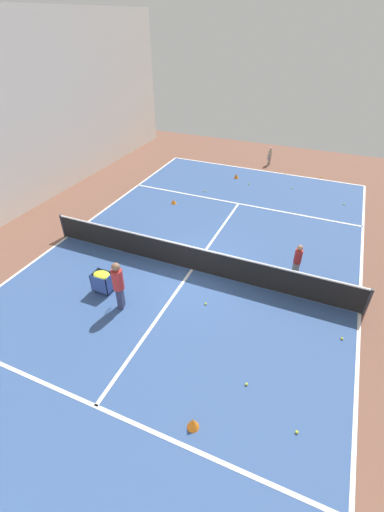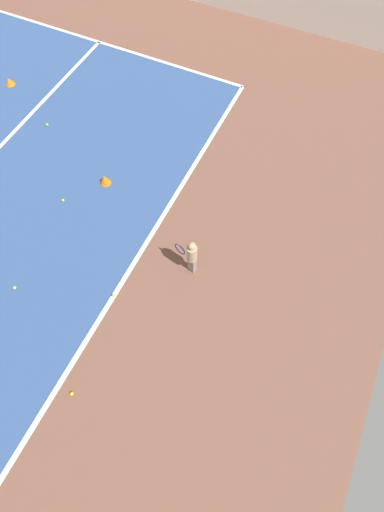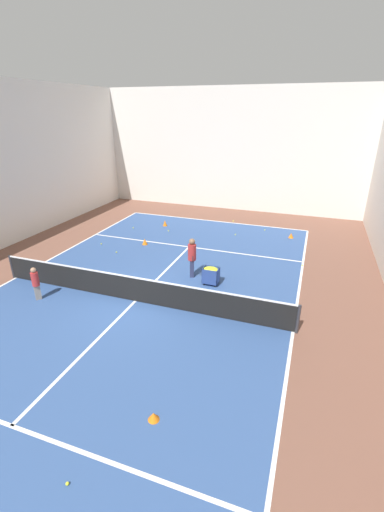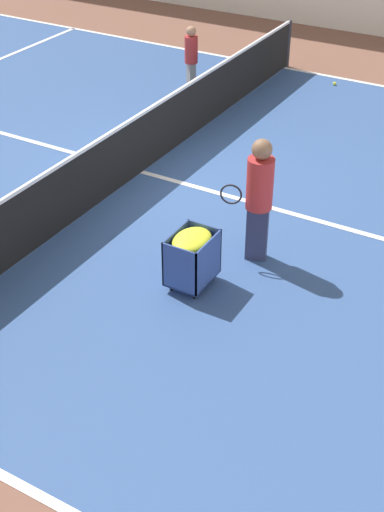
{
  "view_description": "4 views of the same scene",
  "coord_description": "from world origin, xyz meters",
  "views": [
    {
      "loc": [
        -3.87,
        9.01,
        7.53
      ],
      "look_at": [
        0.0,
        0.0,
        0.6
      ],
      "focal_mm": 24.0,
      "sensor_mm": 36.0,
      "label": 1
    },
    {
      "loc": [
        -3.58,
        -13.27,
        7.53
      ],
      "look_at": [
        -0.15,
        -11.64,
        0.58
      ],
      "focal_mm": 28.0,
      "sensor_mm": 36.0,
      "label": 2
    },
    {
      "loc": [
        5.65,
        -9.58,
        6.5
      ],
      "look_at": [
        1.27,
        2.64,
        0.93
      ],
      "focal_mm": 24.0,
      "sensor_mm": 36.0,
      "label": 3
    },
    {
      "loc": [
        8.44,
        5.8,
        5.31
      ],
      "look_at": [
        2.23,
        2.22,
        0.44
      ],
      "focal_mm": 50.0,
      "sensor_mm": 36.0,
      "label": 4
    }
  ],
  "objects": [
    {
      "name": "tennis_ball_3",
      "position": [
        2.03,
        -6.41,
        0.04
      ],
      "size": [
        0.07,
        0.07,
        0.07
      ],
      "primitive_type": "sphere",
      "color": "yellow",
      "rests_on": "ground"
    },
    {
      "name": "training_cone_4",
      "position": [
        1.05,
        -8.78,
        0.13
      ],
      "size": [
        0.27,
        0.27,
        0.25
      ],
      "primitive_type": "cone",
      "color": "orange",
      "rests_on": "ground"
    },
    {
      "name": "training_cone_1",
      "position": [
        2.91,
        -4.52,
        0.1
      ],
      "size": [
        0.27,
        0.27,
        0.2
      ],
      "primitive_type": "cone",
      "color": "orange",
      "rests_on": "ground"
    },
    {
      "name": "tennis_ball_15",
      "position": [
        -3.37,
        -10.77,
        0.04
      ],
      "size": [
        0.07,
        0.07,
        0.07
      ],
      "primitive_type": "sphere",
      "color": "yellow",
      "rests_on": "ground"
    },
    {
      "name": "tennis_ball_13",
      "position": [
        -1.39,
        -10.46,
        0.04
      ],
      "size": [
        0.07,
        0.07,
        0.07
      ],
      "primitive_type": "sphere",
      "color": "yellow",
      "rests_on": "ground"
    },
    {
      "name": "tennis_ball_14",
      "position": [
        -2.12,
        -8.54,
        0.04
      ],
      "size": [
        0.07,
        0.07,
        0.07
      ],
      "primitive_type": "sphere",
      "color": "yellow",
      "rests_on": "ground"
    },
    {
      "name": "tennis_ball_5",
      "position": [
        0.16,
        -8.17,
        0.04
      ],
      "size": [
        0.07,
        0.07,
        0.07
      ],
      "primitive_type": "sphere",
      "color": "yellow",
      "rests_on": "ground"
    },
    {
      "name": "player_near_baseline",
      "position": [
        -0.15,
        -11.62,
        0.6
      ],
      "size": [
        0.26,
        0.56,
        1.05
      ],
      "rotation": [
        0.0,
        0.0,
        1.27
      ],
      "color": "gray",
      "rests_on": "ground"
    },
    {
      "name": "line_baseline_near",
      "position": [
        0.0,
        -10.46,
        0.01
      ],
      "size": [
        11.26,
        0.1,
        0.0
      ],
      "primitive_type": "cube",
      "color": "white",
      "rests_on": "ground"
    }
  ]
}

